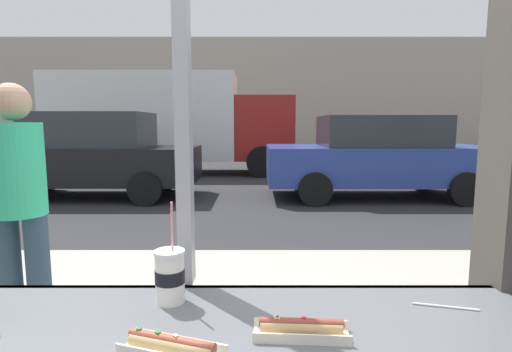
{
  "coord_description": "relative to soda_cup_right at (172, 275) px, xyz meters",
  "views": [
    {
      "loc": [
        0.25,
        -1.29,
        1.53
      ],
      "look_at": [
        0.23,
        2.48,
        1.03
      ],
      "focal_mm": 28.03,
      "sensor_mm": 36.0,
      "label": 1
    }
  ],
  "objects": [
    {
      "name": "hotdog_tray_near",
      "position": [
        0.39,
        -0.21,
        -0.06
      ],
      "size": [
        0.26,
        0.1,
        0.05
      ],
      "color": "beige",
      "rests_on": "window_counter"
    },
    {
      "name": "parked_car_blue",
      "position": [
        2.79,
        7.08,
        -0.19
      ],
      "size": [
        4.55,
        2.04,
        1.69
      ],
      "color": "#283D93",
      "rests_on": "ground"
    },
    {
      "name": "parked_car_black",
      "position": [
        -3.16,
        7.08,
        -0.17
      ],
      "size": [
        4.4,
        1.96,
        1.77
      ],
      "color": "black",
      "rests_on": "ground"
    },
    {
      "name": "sidewalk_strip",
      "position": [
        0.02,
        1.69,
        -0.99
      ],
      "size": [
        16.0,
        2.8,
        0.14
      ],
      "primitive_type": "cube",
      "color": "#B2ADA3",
      "rests_on": "ground"
    },
    {
      "name": "hotdog_tray_far",
      "position": [
        0.06,
        -0.29,
        -0.06
      ],
      "size": [
        0.28,
        0.16,
        0.05
      ],
      "color": "silver",
      "rests_on": "window_counter"
    },
    {
      "name": "window_wall",
      "position": [
        0.02,
        0.17,
        0.8
      ],
      "size": [
        2.93,
        0.2,
        2.9
      ],
      "color": "#423D38",
      "rests_on": "ground"
    },
    {
      "name": "pedestrian",
      "position": [
        -1.17,
        1.18,
        0.02
      ],
      "size": [
        0.32,
        0.32,
        1.63
      ],
      "color": "#314758",
      "rests_on": "sidewalk_strip"
    },
    {
      "name": "building_facade_far",
      "position": [
        0.02,
        20.86,
        1.96
      ],
      "size": [
        28.0,
        1.2,
        6.03
      ],
      "primitive_type": "cube",
      "color": "#A89E8E",
      "rests_on": "ground"
    },
    {
      "name": "soda_cup_right",
      "position": [
        0.0,
        0.0,
        0.0
      ],
      "size": [
        0.1,
        0.1,
        0.33
      ],
      "color": "white",
      "rests_on": "window_counter"
    },
    {
      "name": "ground_plane",
      "position": [
        0.02,
        8.09,
        -1.06
      ],
      "size": [
        60.0,
        60.0,
        0.0
      ],
      "primitive_type": "plane",
      "color": "#2D2D30"
    },
    {
      "name": "loose_straw",
      "position": [
        0.85,
        -0.04,
        -0.08
      ],
      "size": [
        0.19,
        0.05,
        0.01
      ],
      "primitive_type": "cylinder",
      "rotation": [
        0.0,
        1.57,
        -0.25
      ],
      "color": "white",
      "rests_on": "window_counter"
    },
    {
      "name": "box_truck",
      "position": [
        -2.44,
        11.27,
        0.59
      ],
      "size": [
        7.33,
        2.44,
        3.03
      ],
      "color": "silver",
      "rests_on": "ground"
    }
  ]
}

